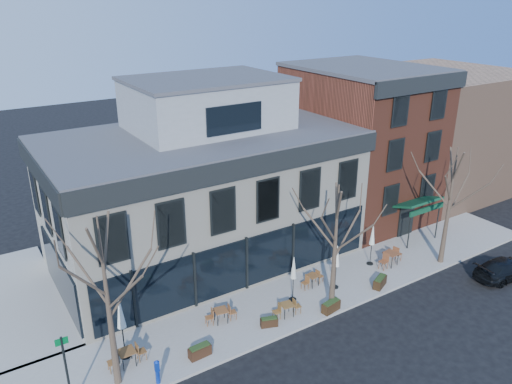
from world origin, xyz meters
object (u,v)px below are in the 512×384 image
parked_sedan (506,268)px  umbrella_0 (121,317)px  cafe_set_0 (127,356)px  call_box (157,371)px

parked_sedan → umbrella_0: bearing=83.0°
parked_sedan → cafe_set_0: parked_sedan is taller
parked_sedan → call_box: size_ratio=3.44×
parked_sedan → cafe_set_0: bearing=84.6°
parked_sedan → umbrella_0: (-21.55, 5.27, 1.75)m
cafe_set_0 → umbrella_0: bearing=81.3°
parked_sedan → umbrella_0: size_ratio=1.34×
call_box → parked_sedan: bearing=-7.8°
call_box → umbrella_0: size_ratio=0.39×
call_box → cafe_set_0: (-0.73, 1.80, -0.16)m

